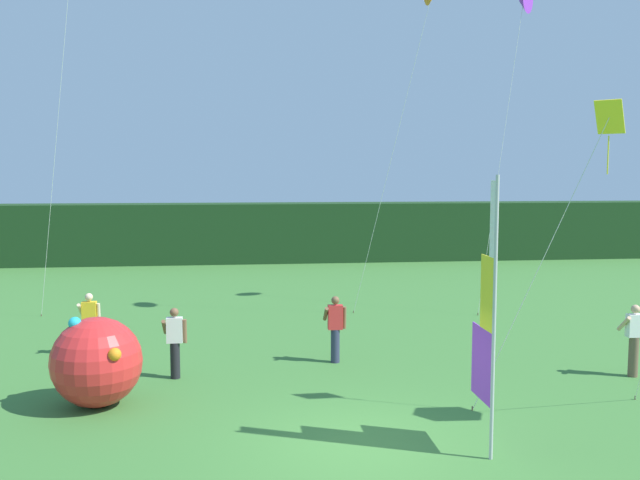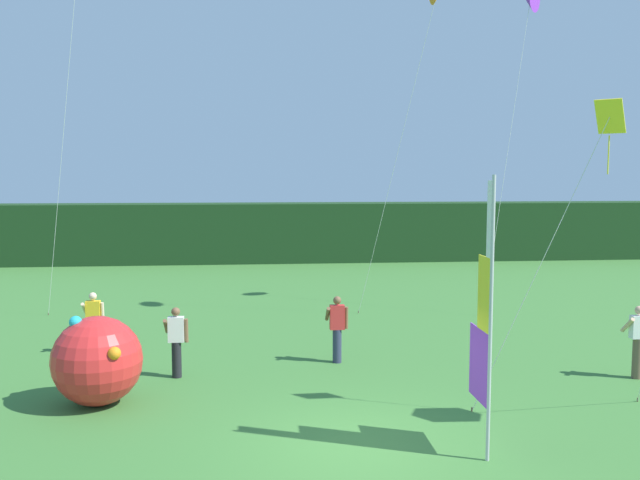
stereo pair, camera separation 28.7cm
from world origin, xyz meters
name	(u,v)px [view 2 (the right image)]	position (x,y,z in m)	size (l,w,h in m)	color
ground_plane	(359,446)	(0.00, 0.00, 0.00)	(120.00, 120.00, 0.00)	#3D7533
distant_treeline	(288,232)	(0.00, 25.06, 1.55)	(80.00, 2.40, 3.10)	#193819
banner_flag	(484,322)	(1.99, -0.52, 2.23)	(0.06, 1.03, 4.66)	#B7B7BC
person_near_banner	(94,321)	(-5.95, 6.64, 0.86)	(0.55, 0.48, 1.62)	#2D334C
person_mid_field	(638,340)	(6.92, 3.27, 0.90)	(0.55, 0.48, 1.68)	brown
person_far_left	(337,327)	(0.24, 5.23, 0.89)	(0.55, 0.48, 1.66)	#2D334C
person_far_right	(176,340)	(-3.58, 4.34, 0.87)	(0.55, 0.48, 1.63)	black
inflatable_balloon	(97,361)	(-4.97, 2.60, 0.91)	(1.81, 1.81, 1.86)	red
kite_yellow_diamond_0	(600,140)	(4.48, 0.67, 5.29)	(2.46, 1.17, 6.00)	brown
kite_purple_delta_1	(530,0)	(7.45, 11.43, 10.43)	(2.20, 1.59, 10.91)	brown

